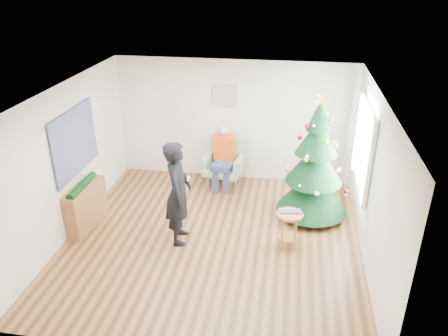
% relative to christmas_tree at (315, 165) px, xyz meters
% --- Properties ---
extents(floor, '(5.00, 5.00, 0.00)m').
position_rel_christmas_tree_xyz_m(floor, '(-1.68, -1.10, -1.05)').
color(floor, brown).
rests_on(floor, ground).
extents(ceiling, '(5.00, 5.00, 0.00)m').
position_rel_christmas_tree_xyz_m(ceiling, '(-1.68, -1.10, 1.55)').
color(ceiling, white).
rests_on(ceiling, wall_back).
extents(wall_back, '(5.00, 0.00, 5.00)m').
position_rel_christmas_tree_xyz_m(wall_back, '(-1.68, 1.40, 0.25)').
color(wall_back, silver).
rests_on(wall_back, floor).
extents(wall_front, '(5.00, 0.00, 5.00)m').
position_rel_christmas_tree_xyz_m(wall_front, '(-1.68, -3.60, 0.25)').
color(wall_front, silver).
rests_on(wall_front, floor).
extents(wall_left, '(0.00, 5.00, 5.00)m').
position_rel_christmas_tree_xyz_m(wall_left, '(-4.18, -1.10, 0.25)').
color(wall_left, silver).
rests_on(wall_left, floor).
extents(wall_right, '(0.00, 5.00, 5.00)m').
position_rel_christmas_tree_xyz_m(wall_right, '(0.82, -1.10, 0.25)').
color(wall_right, silver).
rests_on(wall_right, floor).
extents(window_panel, '(0.04, 1.30, 1.40)m').
position_rel_christmas_tree_xyz_m(window_panel, '(0.79, -0.10, 0.45)').
color(window_panel, white).
rests_on(window_panel, wall_right).
extents(curtains, '(0.05, 1.75, 1.50)m').
position_rel_christmas_tree_xyz_m(curtains, '(0.76, -0.10, 0.45)').
color(curtains, white).
rests_on(curtains, wall_right).
extents(christmas_tree, '(1.29, 1.29, 2.34)m').
position_rel_christmas_tree_xyz_m(christmas_tree, '(0.00, 0.00, 0.00)').
color(christmas_tree, '#3F2816').
rests_on(christmas_tree, floor).
extents(stool, '(0.44, 0.44, 0.66)m').
position_rel_christmas_tree_xyz_m(stool, '(-0.39, -1.11, -0.72)').
color(stool, brown).
rests_on(stool, floor).
extents(laptop, '(0.39, 0.28, 0.03)m').
position_rel_christmas_tree_xyz_m(laptop, '(-0.39, -1.11, -0.38)').
color(laptop, silver).
rests_on(laptop, stool).
extents(armchair, '(0.87, 0.82, 1.02)m').
position_rel_christmas_tree_xyz_m(armchair, '(-1.80, 0.97, -0.67)').
color(armchair, gray).
rests_on(armchair, floor).
extents(seated_person, '(0.48, 0.66, 1.33)m').
position_rel_christmas_tree_xyz_m(seated_person, '(-1.81, 0.91, -0.36)').
color(seated_person, navy).
rests_on(seated_person, armchair).
extents(standing_man, '(0.51, 0.71, 1.82)m').
position_rel_christmas_tree_xyz_m(standing_man, '(-2.23, -1.18, -0.14)').
color(standing_man, black).
rests_on(standing_man, floor).
extents(game_controller, '(0.05, 0.13, 0.04)m').
position_rel_christmas_tree_xyz_m(game_controller, '(-2.04, -1.21, 0.16)').
color(game_controller, white).
rests_on(game_controller, standing_man).
extents(console, '(0.41, 1.03, 0.80)m').
position_rel_christmas_tree_xyz_m(console, '(-4.01, -1.03, -0.65)').
color(console, brown).
rests_on(console, floor).
extents(garland, '(0.14, 0.90, 0.14)m').
position_rel_christmas_tree_xyz_m(garland, '(-4.01, -1.03, -0.23)').
color(garland, black).
rests_on(garland, console).
extents(tapestry, '(0.03, 1.50, 1.15)m').
position_rel_christmas_tree_xyz_m(tapestry, '(-4.14, -0.80, 0.50)').
color(tapestry, black).
rests_on(tapestry, wall_left).
extents(framed_picture, '(0.52, 0.05, 0.42)m').
position_rel_christmas_tree_xyz_m(framed_picture, '(-1.88, 1.36, 0.80)').
color(framed_picture, tan).
rests_on(framed_picture, wall_back).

